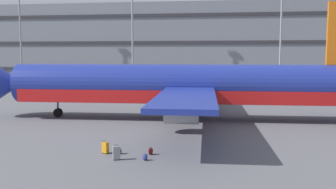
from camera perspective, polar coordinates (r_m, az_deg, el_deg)
name	(u,v)px	position (r m, az deg, el deg)	size (l,w,h in m)	color
ground_plane	(186,118)	(37.59, 2.71, -3.64)	(600.00, 600.00, 0.00)	#5B5B60
terminal_structure	(206,43)	(91.93, 5.83, 7.77)	(152.17, 18.11, 17.96)	slate
airliner	(185,86)	(36.59, 2.60, 1.27)	(39.57, 31.87, 11.26)	navy
light_mast_far_left	(20,14)	(87.65, -21.74, 11.30)	(1.80, 0.50, 26.24)	gray
light_mast_left	(132,14)	(78.62, -5.48, 12.08)	(1.80, 0.50, 25.54)	gray
light_mast_center_left	(281,21)	(77.32, 16.92, 10.72)	(1.80, 0.50, 22.33)	gray
suitcase_large	(116,153)	(23.16, -7.88, -8.80)	(0.51, 0.42, 0.95)	gray
suitcase_navy	(105,147)	(24.72, -9.55, -7.99)	(0.50, 0.43, 0.86)	orange
backpack_purple	(145,157)	(22.94, -3.55, -9.55)	(0.38, 0.33, 0.46)	navy
backpack_black	(119,150)	(24.52, -7.48, -8.45)	(0.35, 0.39, 0.55)	#264C26
backpack_upright	(151,151)	(24.17, -2.69, -8.64)	(0.38, 0.38, 0.53)	maroon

